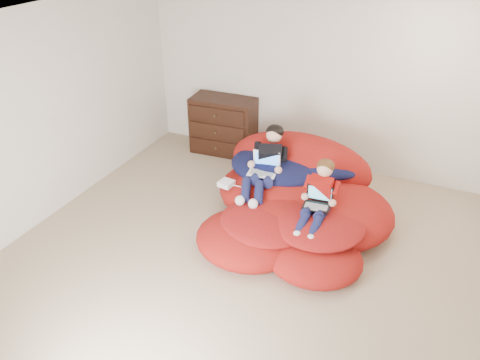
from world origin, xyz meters
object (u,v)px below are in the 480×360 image
object	(u,v)px
dresser	(224,125)
beanbag_pile	(295,198)
older_boy	(266,160)
laptop_white	(264,167)
laptop_black	(318,201)
younger_boy	(319,195)

from	to	relation	value
dresser	beanbag_pile	world-z (taller)	dresser
dresser	beanbag_pile	size ratio (longest dim) A/B	0.42
older_boy	dresser	bearing A→B (deg)	134.29
laptop_white	laptop_black	bearing A→B (deg)	-24.29
beanbag_pile	laptop_black	distance (m)	0.59
older_boy	laptop_black	bearing A→B (deg)	-28.20
younger_boy	dresser	bearing A→B (deg)	140.64
beanbag_pile	younger_boy	world-z (taller)	younger_boy
younger_boy	laptop_black	xyz separation A→B (m)	(0.00, -0.02, -0.07)
laptop_white	younger_boy	bearing A→B (deg)	-23.08
dresser	laptop_black	distance (m)	2.58
laptop_black	older_boy	bearing A→B (deg)	151.80
beanbag_pile	younger_boy	xyz separation A→B (m)	(0.38, -0.34, 0.35)
younger_boy	laptop_white	size ratio (longest dim) A/B	2.26
younger_boy	laptop_white	bearing A→B (deg)	156.92
older_boy	younger_boy	size ratio (longest dim) A/B	1.25
dresser	laptop_white	xyz separation A→B (m)	(1.20, -1.29, 0.18)
younger_boy	laptop_white	world-z (taller)	younger_boy
laptop_black	beanbag_pile	bearing A→B (deg)	135.93
older_boy	laptop_black	world-z (taller)	older_boy
laptop_black	younger_boy	bearing A→B (deg)	90.00
dresser	younger_boy	xyz separation A→B (m)	(1.99, -1.63, 0.17)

